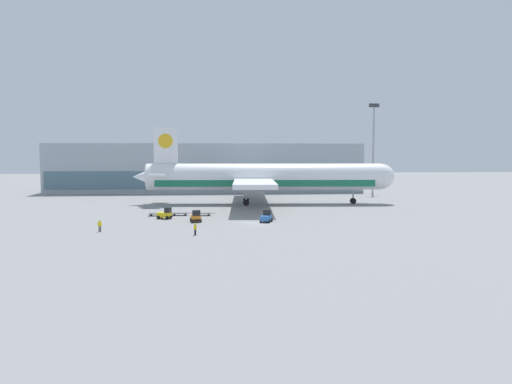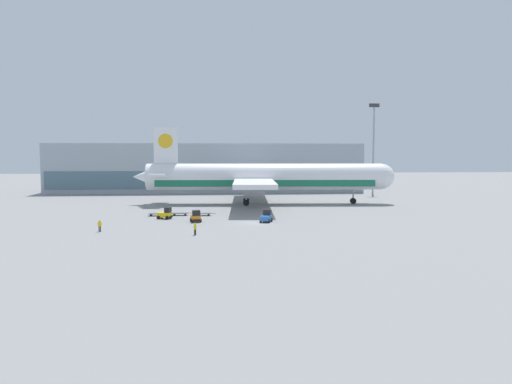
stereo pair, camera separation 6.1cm
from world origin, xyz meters
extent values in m
plane|color=gray|center=(0.00, 0.00, 0.00)|extent=(400.00, 400.00, 0.00)
cube|color=#9EA8B2|center=(-8.10, 69.15, 7.00)|extent=(90.00, 18.00, 14.00)
cube|color=slate|center=(-8.10, 60.05, 3.85)|extent=(88.20, 0.20, 4.90)
cylinder|color=#9EA0A5|center=(37.97, 55.30, 11.95)|extent=(0.50, 0.50, 23.91)
cube|color=#333338|center=(37.97, 55.30, 24.41)|extent=(2.80, 0.50, 1.00)
cylinder|color=white|center=(4.95, 30.01, 6.10)|extent=(52.27, 9.34, 5.80)
cube|color=#196B4C|center=(4.95, 30.01, 4.79)|extent=(48.12, 8.94, 1.45)
sphere|color=white|center=(30.89, 28.23, 6.10)|extent=(5.68, 5.68, 5.68)
cone|color=white|center=(-20.99, 31.78, 6.10)|extent=(6.74, 5.93, 5.51)
cube|color=white|center=(-16.84, 31.50, 13.00)|extent=(5.22, 0.79, 8.00)
cylinder|color=yellow|center=(-16.84, 31.50, 13.96)|extent=(3.23, 0.77, 3.20)
cube|color=white|center=(-17.87, 31.57, 6.68)|extent=(4.48, 13.22, 0.50)
cube|color=white|center=(2.36, 30.18, 5.38)|extent=(11.26, 48.43, 0.90)
cylinder|color=#9EA0A5|center=(1.67, 20.13, 3.58)|extent=(4.38, 3.08, 2.80)
cylinder|color=#9EA0A5|center=(3.05, 40.24, 3.58)|extent=(4.38, 3.08, 2.80)
cylinder|color=#9EA0A5|center=(24.67, 28.66, 2.65)|extent=(0.36, 0.36, 4.00)
cylinder|color=black|center=(24.67, 28.66, 0.65)|extent=(1.36, 0.99, 1.30)
cylinder|color=#9EA0A5|center=(0.58, 27.10, 2.65)|extent=(0.36, 0.36, 4.00)
cylinder|color=black|center=(0.58, 27.10, 0.65)|extent=(1.36, 0.99, 1.30)
cylinder|color=#9EA0A5|center=(1.02, 33.48, 2.65)|extent=(0.36, 0.36, 4.00)
cylinder|color=black|center=(1.02, 33.48, 0.65)|extent=(1.36, 0.99, 1.30)
cube|color=#2D66B7|center=(2.03, 0.92, 0.70)|extent=(2.16, 2.66, 0.80)
cube|color=black|center=(2.27, 1.52, 1.55)|extent=(1.49, 1.30, 0.90)
cube|color=black|center=(2.49, 2.06, 0.42)|extent=(1.23, 0.62, 0.24)
cylinder|color=black|center=(1.68, 1.93, 0.30)|extent=(0.45, 0.65, 0.60)
cylinder|color=black|center=(2.98, 1.41, 0.30)|extent=(0.45, 0.65, 0.60)
cylinder|color=black|center=(1.08, 0.44, 0.30)|extent=(0.45, 0.65, 0.60)
cylinder|color=black|center=(2.38, -0.09, 0.30)|extent=(0.45, 0.65, 0.60)
cube|color=yellow|center=(-15.03, 6.76, 0.70)|extent=(2.61, 2.02, 0.80)
cube|color=black|center=(-14.41, 6.57, 1.55)|extent=(1.23, 1.45, 0.90)
cube|color=black|center=(-13.85, 6.40, 0.42)|extent=(0.53, 1.25, 0.24)
cylinder|color=black|center=(-14.05, 7.19, 0.30)|extent=(0.64, 0.41, 0.60)
cylinder|color=black|center=(-14.46, 5.86, 0.30)|extent=(0.64, 0.41, 0.60)
cylinder|color=black|center=(-15.59, 7.67, 0.30)|extent=(0.64, 0.41, 0.60)
cylinder|color=black|center=(-16.00, 6.33, 0.30)|extent=(0.64, 0.41, 0.60)
cube|color=orange|center=(-9.52, 2.47, 0.70)|extent=(1.78, 2.51, 0.80)
cube|color=black|center=(-9.41, 1.83, 1.55)|extent=(1.38, 1.10, 0.90)
cube|color=black|center=(-9.31, 1.26, 0.42)|extent=(1.27, 0.37, 0.24)
cylinder|color=black|center=(-8.69, 1.80, 0.30)|extent=(0.34, 0.63, 0.60)
cylinder|color=black|center=(-10.07, 1.56, 0.30)|extent=(0.34, 0.63, 0.60)
cylinder|color=black|center=(-8.97, 3.38, 0.30)|extent=(0.34, 0.63, 0.60)
cylinder|color=black|center=(-10.35, 3.14, 0.30)|extent=(0.34, 0.63, 0.60)
cube|color=#56565B|center=(-16.80, 10.93, 0.42)|extent=(2.81, 1.52, 0.12)
cube|color=#56565B|center=(-14.95, 10.95, 0.42)|extent=(0.90, 0.09, 0.08)
cylinder|color=black|center=(-15.83, 11.58, 0.18)|extent=(0.36, 0.15, 0.36)
cylinder|color=black|center=(-15.82, 10.30, 0.18)|extent=(0.36, 0.15, 0.36)
cylinder|color=black|center=(-17.79, 11.56, 0.18)|extent=(0.36, 0.15, 0.36)
cylinder|color=black|center=(-17.78, 10.29, 0.18)|extent=(0.36, 0.15, 0.36)
cube|color=#56565B|center=(-12.66, 11.17, 0.42)|extent=(2.81, 1.52, 0.12)
cube|color=#56565B|center=(-10.81, 11.19, 0.42)|extent=(0.90, 0.09, 0.08)
cylinder|color=black|center=(-11.68, 11.82, 0.18)|extent=(0.36, 0.15, 0.36)
cylinder|color=black|center=(-11.67, 10.54, 0.18)|extent=(0.36, 0.15, 0.36)
cylinder|color=black|center=(-13.64, 11.80, 0.18)|extent=(0.36, 0.15, 0.36)
cylinder|color=black|center=(-13.63, 10.53, 0.18)|extent=(0.36, 0.15, 0.36)
cube|color=#56565B|center=(-8.44, 10.50, 0.42)|extent=(2.81, 1.52, 0.12)
cube|color=#56565B|center=(-6.59, 10.51, 0.42)|extent=(0.90, 0.09, 0.08)
cylinder|color=black|center=(-7.46, 11.14, 0.18)|extent=(0.36, 0.15, 0.36)
cylinder|color=black|center=(-7.45, 9.87, 0.18)|extent=(0.36, 0.15, 0.36)
cylinder|color=black|center=(-9.42, 11.13, 0.18)|extent=(0.36, 0.15, 0.36)
cylinder|color=black|center=(-9.41, 9.85, 0.18)|extent=(0.36, 0.15, 0.36)
cylinder|color=black|center=(-9.27, -10.83, 0.40)|extent=(0.14, 0.14, 0.80)
cylinder|color=black|center=(-9.13, -10.98, 0.40)|extent=(0.14, 0.14, 0.80)
cube|color=yellow|center=(-9.20, -10.91, 1.10)|extent=(0.40, 0.42, 0.60)
cylinder|color=yellow|center=(-9.36, -10.73, 1.13)|extent=(0.09, 0.09, 0.54)
cylinder|color=yellow|center=(-9.04, -11.09, 1.13)|extent=(0.09, 0.09, 0.54)
sphere|color=#846047|center=(-9.20, -10.91, 1.51)|extent=(0.22, 0.22, 0.22)
sphere|color=yellow|center=(-9.20, -10.91, 1.57)|extent=(0.21, 0.21, 0.21)
cylinder|color=black|center=(-23.13, -6.67, 0.41)|extent=(0.14, 0.14, 0.82)
cylinder|color=black|center=(-22.93, -6.69, 0.41)|extent=(0.14, 0.14, 0.82)
cube|color=yellow|center=(-23.03, -6.68, 1.13)|extent=(0.38, 0.25, 0.61)
cylinder|color=yellow|center=(-23.27, -6.66, 1.16)|extent=(0.09, 0.09, 0.55)
cylinder|color=yellow|center=(-22.80, -6.70, 1.16)|extent=(0.09, 0.09, 0.55)
sphere|color=#846047|center=(-23.03, -6.68, 1.55)|extent=(0.22, 0.22, 0.22)
sphere|color=yellow|center=(-23.03, -6.68, 1.61)|extent=(0.21, 0.21, 0.21)
cube|color=black|center=(3.40, 6.97, 0.02)|extent=(0.40, 0.40, 0.04)
cone|color=orange|center=(3.40, 6.97, 0.38)|extent=(0.32, 0.32, 0.68)
cylinder|color=white|center=(3.40, 6.97, 0.41)|extent=(0.19, 0.19, 0.10)
cube|color=black|center=(3.05, 4.93, 0.02)|extent=(0.40, 0.40, 0.04)
cone|color=orange|center=(3.05, 4.93, 0.37)|extent=(0.32, 0.32, 0.66)
cylinder|color=white|center=(3.05, 4.93, 0.41)|extent=(0.19, 0.19, 0.09)
camera|label=1|loc=(-7.01, -79.78, 11.39)|focal=35.00mm
camera|label=2|loc=(-6.94, -79.79, 11.39)|focal=35.00mm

